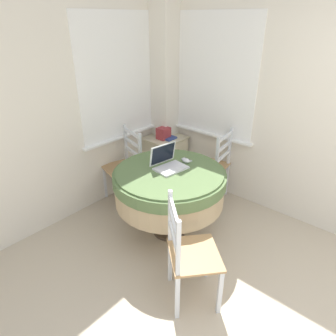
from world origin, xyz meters
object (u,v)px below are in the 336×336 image
(dining_chair_camera_near, at_px, (189,254))
(dining_chair_near_back_window, at_px, (125,167))
(round_dining_table, at_px, (169,184))
(laptop, at_px, (168,163))
(book_on_cabinet, at_px, (167,137))
(storage_box, at_px, (164,133))
(corner_cabinet, at_px, (165,159))
(cell_phone, at_px, (187,160))
(dining_chair_near_right_window, at_px, (213,167))
(computer_mouse, at_px, (186,161))

(dining_chair_camera_near, bearing_deg, dining_chair_near_back_window, 65.66)
(round_dining_table, height_order, laptop, laptop)
(round_dining_table, height_order, book_on_cabinet, round_dining_table)
(storage_box, bearing_deg, round_dining_table, -135.31)
(round_dining_table, bearing_deg, book_on_cabinet, 42.58)
(corner_cabinet, bearing_deg, cell_phone, -124.97)
(book_on_cabinet, bearing_deg, cell_phone, -125.81)
(laptop, bearing_deg, book_on_cabinet, 41.93)
(cell_phone, height_order, corner_cabinet, cell_phone)
(cell_phone, xyz_separation_m, dining_chair_near_back_window, (-0.16, 0.84, -0.30))
(dining_chair_near_back_window, height_order, corner_cabinet, dining_chair_near_back_window)
(round_dining_table, xyz_separation_m, dining_chair_near_right_window, (0.88, 0.04, -0.14))
(dining_chair_camera_near, height_order, book_on_cabinet, dining_chair_camera_near)
(round_dining_table, bearing_deg, corner_cabinet, 43.51)
(round_dining_table, relative_size, dining_chair_near_right_window, 1.22)
(dining_chair_near_back_window, relative_size, storage_box, 5.77)
(dining_chair_near_back_window, xyz_separation_m, storage_box, (0.68, -0.04, 0.27))
(laptop, height_order, book_on_cabinet, laptop)
(computer_mouse, bearing_deg, dining_chair_near_back_window, 97.31)
(dining_chair_near_right_window, xyz_separation_m, dining_chair_camera_near, (-1.42, -0.71, 0.00))
(dining_chair_near_right_window, xyz_separation_m, corner_cabinet, (-0.01, 0.79, -0.13))
(dining_chair_camera_near, xyz_separation_m, book_on_cabinet, (1.41, 1.47, 0.20))
(dining_chair_near_right_window, bearing_deg, round_dining_table, -177.57)
(dining_chair_near_right_window, bearing_deg, corner_cabinet, 90.41)
(dining_chair_near_right_window, height_order, storage_box, dining_chair_near_right_window)
(dining_chair_near_right_window, bearing_deg, dining_chair_near_back_window, 131.79)
(corner_cabinet, bearing_deg, dining_chair_camera_near, -133.36)
(laptop, bearing_deg, dining_chair_near_back_window, 82.85)
(cell_phone, height_order, dining_chair_near_right_window, dining_chair_near_right_window)
(computer_mouse, relative_size, corner_cabinet, 0.14)
(laptop, relative_size, computer_mouse, 3.83)
(round_dining_table, relative_size, laptop, 3.25)
(laptop, relative_size, cell_phone, 2.88)
(dining_chair_near_back_window, distance_m, corner_cabinet, 0.74)
(dining_chair_near_right_window, height_order, book_on_cabinet, dining_chair_near_right_window)
(cell_phone, bearing_deg, book_on_cabinet, 54.19)
(round_dining_table, xyz_separation_m, dining_chair_near_back_window, (0.14, 0.86, -0.14))
(computer_mouse, bearing_deg, cell_phone, 29.76)
(book_on_cabinet, bearing_deg, computer_mouse, -127.18)
(cell_phone, xyz_separation_m, dining_chair_camera_near, (-0.85, -0.70, -0.30))
(dining_chair_camera_near, height_order, storage_box, dining_chair_camera_near)
(round_dining_table, bearing_deg, cell_phone, 3.68)
(laptop, distance_m, corner_cabinet, 1.23)
(storage_box, bearing_deg, computer_mouse, -124.58)
(computer_mouse, distance_m, corner_cabinet, 1.13)
(cell_phone, xyz_separation_m, dining_chair_near_right_window, (0.57, 0.02, -0.30))
(computer_mouse, distance_m, dining_chair_near_back_window, 0.93)
(book_on_cabinet, bearing_deg, dining_chair_near_right_window, -89.24)
(corner_cabinet, distance_m, book_on_cabinet, 0.34)
(dining_chair_near_right_window, distance_m, book_on_cabinet, 0.79)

